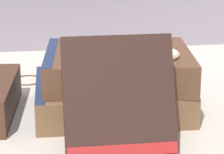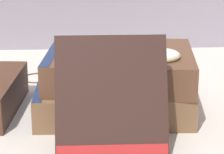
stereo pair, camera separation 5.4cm
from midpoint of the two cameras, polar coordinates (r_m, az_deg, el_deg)
ground_plane at (r=0.66m, az=3.82°, el=-4.43°), size 3.00×3.00×0.00m
book_flat_bottom at (r=0.68m, az=1.96°, el=-2.07°), size 0.19×0.16×0.04m
book_flat_top at (r=0.67m, az=2.75°, el=1.10°), size 0.19×0.16×0.04m
book_leaning_front at (r=0.55m, az=2.72°, el=-2.58°), size 0.12×0.07×0.12m
pocket_watch at (r=0.64m, az=7.42°, el=2.23°), size 0.05×0.06×0.01m
reading_glasses at (r=0.81m, az=-4.18°, el=0.06°), size 0.11×0.06×0.00m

